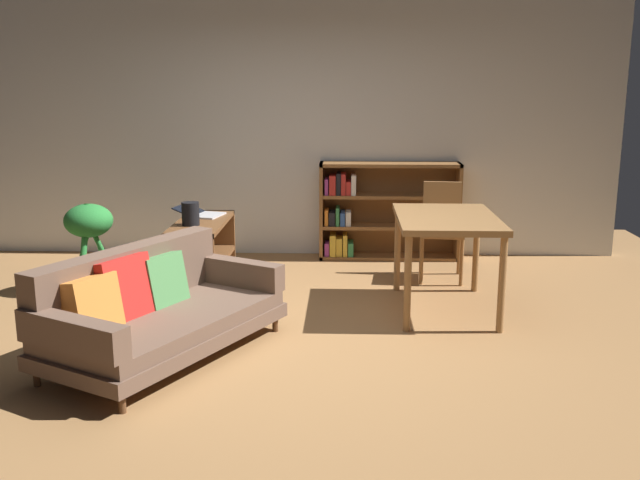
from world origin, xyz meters
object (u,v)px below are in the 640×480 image
at_px(desk_speaker, 191,214).
at_px(potted_floor_plant, 90,239).
at_px(media_console, 202,255).
at_px(fabric_couch, 153,308).
at_px(open_laptop, 201,213).
at_px(bookshelf, 379,211).
at_px(dining_table, 446,227).
at_px(dining_chair_near, 442,225).

bearing_deg(desk_speaker, potted_floor_plant, 179.58).
relative_size(media_console, desk_speaker, 5.62).
xyz_separation_m(fabric_couch, open_laptop, (-0.04, 1.94, 0.31)).
bearing_deg(fabric_couch, bookshelf, 59.59).
xyz_separation_m(fabric_couch, desk_speaker, (-0.04, 1.49, 0.39)).
relative_size(dining_table, dining_chair_near, 1.30).
relative_size(fabric_couch, media_console, 1.68).
bearing_deg(potted_floor_plant, bookshelf, 27.60).
bearing_deg(potted_floor_plant, dining_chair_near, 10.59).
bearing_deg(bookshelf, open_laptop, -151.53).
distance_m(potted_floor_plant, dining_table, 3.15).
height_order(media_console, dining_table, dining_table).
relative_size(media_console, dining_table, 0.97).
xyz_separation_m(dining_chair_near, bookshelf, (-0.56, 0.79, -0.01)).
bearing_deg(media_console, dining_chair_near, 10.72).
distance_m(fabric_couch, dining_chair_near, 3.08).
relative_size(fabric_couch, dining_chair_near, 2.12).
height_order(dining_table, dining_chair_near, dining_chair_near).
distance_m(desk_speaker, dining_table, 2.23).
xyz_separation_m(fabric_couch, potted_floor_plant, (-0.96, 1.49, 0.15)).
bearing_deg(bookshelf, potted_floor_plant, -152.40).
relative_size(open_laptop, dining_table, 0.41).
height_order(fabric_couch, open_laptop, fabric_couch).
distance_m(media_console, bookshelf, 2.08).
distance_m(media_console, desk_speaker, 0.46).
bearing_deg(dining_table, open_laptop, 158.49).
bearing_deg(bookshelf, dining_chair_near, -54.47).
distance_m(fabric_couch, potted_floor_plant, 1.78).
bearing_deg(open_laptop, media_console, -80.09).
bearing_deg(dining_chair_near, bookshelf, 125.53).
height_order(media_console, potted_floor_plant, potted_floor_plant).
bearing_deg(bookshelf, media_console, -144.26).
bearing_deg(media_console, potted_floor_plant, -169.72).
xyz_separation_m(media_console, potted_floor_plant, (-0.97, -0.18, 0.18)).
height_order(desk_speaker, bookshelf, bookshelf).
height_order(potted_floor_plant, dining_chair_near, dining_chair_near).
relative_size(fabric_couch, potted_floor_plant, 2.39).
height_order(fabric_couch, media_console, fabric_couch).
height_order(fabric_couch, dining_table, dining_table).
relative_size(fabric_couch, desk_speaker, 9.43).
bearing_deg(open_laptop, desk_speaker, -90.33).
bearing_deg(desk_speaker, dining_table, -10.54).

